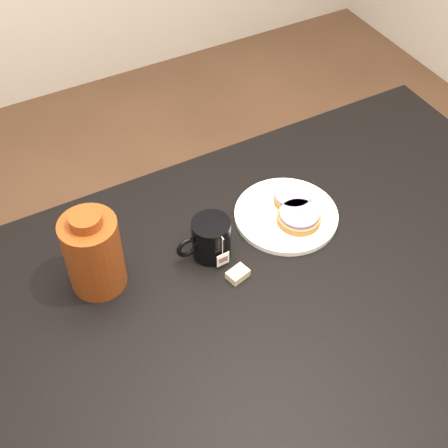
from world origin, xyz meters
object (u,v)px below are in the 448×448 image
object	(u,v)px
bagel_back	(293,198)
bagel_package	(93,253)
table	(279,307)
bagel_front	(299,217)
teabag_pouch	(238,274)
mug	(210,238)
plate	(286,214)

from	to	relation	value
bagel_back	bagel_package	world-z (taller)	bagel_package
table	bagel_front	size ratio (longest dim) A/B	11.65
bagel_back	teabag_pouch	world-z (taller)	bagel_back
table	bagel_back	xyz separation A→B (m)	(0.14, 0.19, 0.11)
teabag_pouch	bagel_back	bearing A→B (deg)	30.07
mug	bagel_front	bearing A→B (deg)	-8.51
plate	bagel_front	distance (m)	0.04
table	teabag_pouch	distance (m)	0.13
bagel_back	bagel_front	world-z (taller)	same
bagel_front	bagel_package	world-z (taller)	bagel_package
teabag_pouch	bagel_package	distance (m)	0.31
bagel_back	bagel_front	xyz separation A→B (m)	(-0.02, -0.06, -0.00)
plate	teabag_pouch	xyz separation A→B (m)	(-0.18, -0.10, 0.00)
table	mug	size ratio (longest dim) A/B	10.79
bagel_front	teabag_pouch	xyz separation A→B (m)	(-0.20, -0.07, -0.02)
teabag_pouch	bagel_package	bearing A→B (deg)	153.73
teabag_pouch	plate	bearing A→B (deg)	28.57
plate	mug	distance (m)	0.21
plate	bagel_package	world-z (taller)	bagel_package
teabag_pouch	bagel_package	size ratio (longest dim) A/B	0.22
bagel_back	mug	bearing A→B (deg)	-170.71
teabag_pouch	bagel_package	world-z (taller)	bagel_package
bagel_front	bagel_back	bearing A→B (deg)	70.56
teabag_pouch	bagel_front	bearing A→B (deg)	18.81
mug	teabag_pouch	bearing A→B (deg)	-80.33
bagel_package	plate	bearing A→B (deg)	-3.76
table	teabag_pouch	xyz separation A→B (m)	(-0.07, 0.06, 0.09)
table	mug	bearing A→B (deg)	122.21
table	bagel_package	bearing A→B (deg)	150.44
table	bagel_back	size ratio (longest dim) A/B	15.33
bagel_back	mug	distance (m)	0.24
plate	teabag_pouch	bearing A→B (deg)	-151.43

